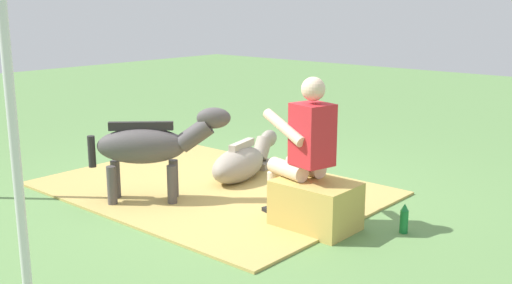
{
  "coord_description": "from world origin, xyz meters",
  "views": [
    {
      "loc": [
        -3.98,
        4.15,
        1.88
      ],
      "look_at": [
        -0.22,
        -0.18,
        0.55
      ],
      "focal_mm": 42.47,
      "sensor_mm": 36.0,
      "label": 1
    }
  ],
  "objects_px": {
    "pony_lying": "(243,162)",
    "tent_pole_left": "(12,114)",
    "person_seated": "(304,145)",
    "soda_bottle": "(404,219)",
    "hay_bale": "(316,205)",
    "pony_standing": "(151,146)"
  },
  "relations": [
    {
      "from": "pony_lying",
      "to": "tent_pole_left",
      "type": "bearing_deg",
      "value": 107.16
    },
    {
      "from": "person_seated",
      "to": "soda_bottle",
      "type": "bearing_deg",
      "value": -155.01
    },
    {
      "from": "hay_bale",
      "to": "pony_lying",
      "type": "height_order",
      "value": "pony_lying"
    },
    {
      "from": "person_seated",
      "to": "soda_bottle",
      "type": "height_order",
      "value": "person_seated"
    },
    {
      "from": "person_seated",
      "to": "tent_pole_left",
      "type": "distance_m",
      "value": 2.44
    },
    {
      "from": "hay_bale",
      "to": "tent_pole_left",
      "type": "bearing_deg",
      "value": 77.21
    },
    {
      "from": "hay_bale",
      "to": "pony_lying",
      "type": "bearing_deg",
      "value": -25.31
    },
    {
      "from": "pony_standing",
      "to": "pony_lying",
      "type": "distance_m",
      "value": 1.22
    },
    {
      "from": "hay_bale",
      "to": "soda_bottle",
      "type": "distance_m",
      "value": 0.74
    },
    {
      "from": "pony_standing",
      "to": "tent_pole_left",
      "type": "xyz_separation_m",
      "value": [
        -1.04,
        1.86,
        0.69
      ]
    },
    {
      "from": "pony_lying",
      "to": "tent_pole_left",
      "type": "distance_m",
      "value": 3.33
    },
    {
      "from": "tent_pole_left",
      "to": "hay_bale",
      "type": "bearing_deg",
      "value": -102.79
    },
    {
      "from": "soda_bottle",
      "to": "hay_bale",
      "type": "bearing_deg",
      "value": 31.98
    },
    {
      "from": "pony_standing",
      "to": "soda_bottle",
      "type": "bearing_deg",
      "value": -158.7
    },
    {
      "from": "person_seated",
      "to": "pony_standing",
      "type": "xyz_separation_m",
      "value": [
        1.42,
        0.49,
        -0.14
      ]
    },
    {
      "from": "pony_standing",
      "to": "person_seated",
      "type": "bearing_deg",
      "value": -160.82
    },
    {
      "from": "tent_pole_left",
      "to": "pony_standing",
      "type": "bearing_deg",
      "value": -60.68
    },
    {
      "from": "soda_bottle",
      "to": "pony_standing",
      "type": "bearing_deg",
      "value": 21.3
    },
    {
      "from": "pony_standing",
      "to": "pony_lying",
      "type": "bearing_deg",
      "value": -95.58
    },
    {
      "from": "person_seated",
      "to": "pony_lying",
      "type": "distance_m",
      "value": 1.55
    },
    {
      "from": "pony_lying",
      "to": "soda_bottle",
      "type": "bearing_deg",
      "value": 171.81
    },
    {
      "from": "pony_standing",
      "to": "soda_bottle",
      "type": "relative_size",
      "value": 4.18
    }
  ]
}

